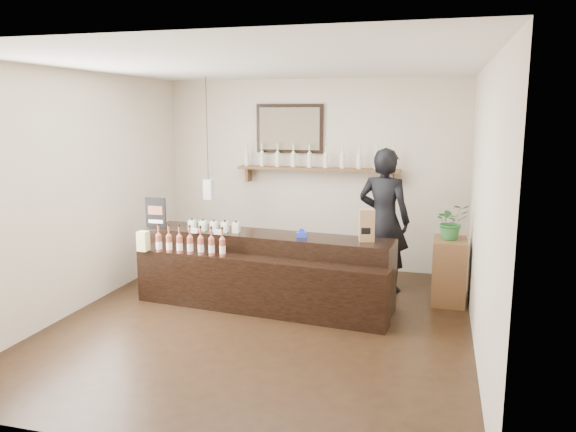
# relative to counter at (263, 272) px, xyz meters

# --- Properties ---
(ground) EXTENTS (5.00, 5.00, 0.00)m
(ground) POSITION_rel_counter_xyz_m (0.18, -0.58, -0.41)
(ground) COLOR black
(ground) RESTS_ON ground
(room_shell) EXTENTS (5.00, 5.00, 5.00)m
(room_shell) POSITION_rel_counter_xyz_m (0.18, -0.58, 1.29)
(room_shell) COLOR beige
(room_shell) RESTS_ON ground
(back_wall_decor) EXTENTS (2.66, 0.96, 1.69)m
(back_wall_decor) POSITION_rel_counter_xyz_m (0.02, 1.79, 1.35)
(back_wall_decor) COLOR brown
(back_wall_decor) RESTS_ON ground
(counter) EXTENTS (3.14, 1.14, 1.02)m
(counter) POSITION_rel_counter_xyz_m (0.00, 0.00, 0.00)
(counter) COLOR black
(counter) RESTS_ON ground
(promo_sign) EXTENTS (0.28, 0.02, 0.39)m
(promo_sign) POSITION_rel_counter_xyz_m (-1.45, 0.08, 0.65)
(promo_sign) COLOR black
(promo_sign) RESTS_ON counter
(paper_bag) EXTENTS (0.19, 0.16, 0.37)m
(paper_bag) POSITION_rel_counter_xyz_m (1.24, 0.02, 0.64)
(paper_bag) COLOR #885F42
(paper_bag) RESTS_ON counter
(tape_dispenser) EXTENTS (0.13, 0.06, 0.11)m
(tape_dispenser) POSITION_rel_counter_xyz_m (0.48, 0.02, 0.50)
(tape_dispenser) COLOR #1C3AC5
(tape_dispenser) RESTS_ON counter
(side_cabinet) EXTENTS (0.40, 0.55, 0.80)m
(side_cabinet) POSITION_rel_counter_xyz_m (2.18, 0.69, -0.01)
(side_cabinet) COLOR brown
(side_cabinet) RESTS_ON ground
(potted_plant) EXTENTS (0.50, 0.47, 0.44)m
(potted_plant) POSITION_rel_counter_xyz_m (2.18, 0.69, 0.61)
(potted_plant) COLOR #2A6B2E
(potted_plant) RESTS_ON side_cabinet
(shopkeeper) EXTENTS (0.87, 0.67, 2.13)m
(shopkeeper) POSITION_rel_counter_xyz_m (1.34, 0.97, 0.65)
(shopkeeper) COLOR black
(shopkeeper) RESTS_ON ground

